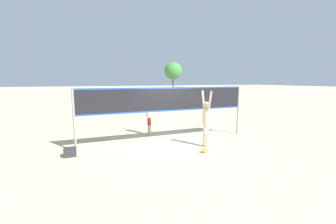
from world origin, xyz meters
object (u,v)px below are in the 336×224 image
at_px(player_blocker, 149,112).
at_px(tree_left_cluster, 173,71).
at_px(volleyball, 205,150).
at_px(player_spiker, 206,117).
at_px(parked_car_near, 146,92).
at_px(gear_bag, 70,152).
at_px(volleyball_net, 168,102).
at_px(parked_car_mid, 180,91).

bearing_deg(player_blocker, tree_left_cluster, 154.38).
bearing_deg(volleyball, player_spiker, 56.32).
bearing_deg(tree_left_cluster, parked_car_near, -155.55).
bearing_deg(gear_bag, volleyball, -18.02).
xyz_separation_m(volleyball_net, parked_car_near, (8.16, 30.07, -1.16)).
relative_size(volleyball_net, parked_car_mid, 1.79).
xyz_separation_m(player_spiker, player_blocker, (-1.49, 2.80, -0.07)).
height_order(player_spiker, player_blocker, player_spiker).
bearing_deg(parked_car_near, volleyball, -109.71).
distance_m(volleyball, parked_car_mid, 34.89).
xyz_separation_m(player_spiker, tree_left_cluster, (13.65, 34.37, 3.36)).
bearing_deg(player_blocker, parked_car_mid, 151.98).
distance_m(volleyball, parked_car_near, 32.94).
xyz_separation_m(player_spiker, gear_bag, (-5.06, 0.80, -1.05)).
bearing_deg(gear_bag, tree_left_cluster, 60.87).
xyz_separation_m(gear_bag, parked_car_near, (12.12, 30.57, 0.42)).
bearing_deg(volleyball_net, player_spiker, -49.72).
distance_m(player_blocker, gear_bag, 4.21).
relative_size(volleyball, gear_bag, 0.51).
distance_m(player_spiker, volleyball, 1.38).
bearing_deg(volleyball_net, gear_bag, -172.71).
relative_size(player_spiker, volleyball, 10.59).
distance_m(player_blocker, parked_car_near, 29.83).
height_order(gear_bag, parked_car_mid, parked_car_mid).
bearing_deg(parked_car_mid, volleyball, -106.98).
relative_size(volleyball, parked_car_mid, 0.05).
bearing_deg(tree_left_cluster, player_spiker, -111.66).
height_order(volleyball, parked_car_mid, parked_car_mid).
xyz_separation_m(parked_car_near, parked_car_mid, (6.58, -0.16, 0.09)).
bearing_deg(volleyball, parked_car_near, 76.81).
bearing_deg(player_spiker, player_blocker, 27.97).
xyz_separation_m(player_blocker, tree_left_cluster, (15.14, 31.57, 3.44)).
height_order(volleyball, gear_bag, gear_bag).
relative_size(volleyball_net, player_spiker, 3.37).
bearing_deg(volleyball, player_blocker, 106.31).
relative_size(player_blocker, volleyball, 10.03).
bearing_deg(volleyball_net, parked_car_near, 74.82).
relative_size(volleyball, tree_left_cluster, 0.03).
xyz_separation_m(player_blocker, parked_car_mid, (15.12, 28.41, -0.47)).
xyz_separation_m(volleyball_net, volleyball, (0.64, -2.00, -1.63)).
distance_m(parked_car_near, parked_car_mid, 6.58).
xyz_separation_m(volleyball_net, gear_bag, (-3.96, -0.51, -1.58)).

